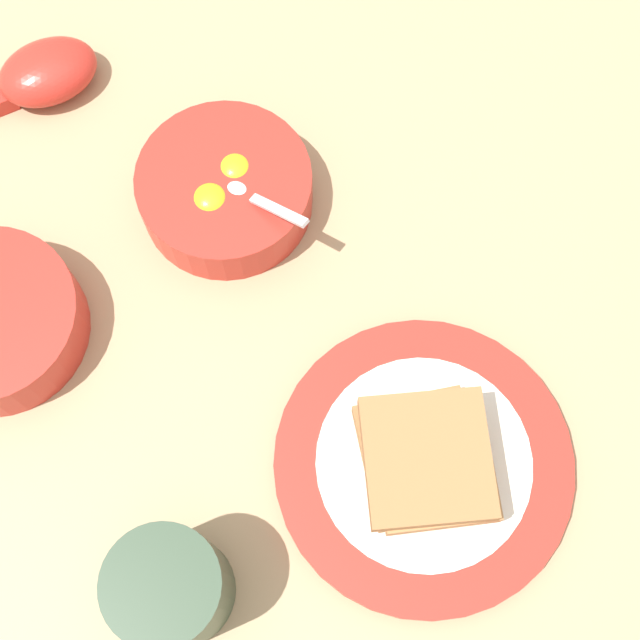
# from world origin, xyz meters

# --- Properties ---
(ground_plane) EXTENTS (3.00, 3.00, 0.00)m
(ground_plane) POSITION_xyz_m (0.00, 0.00, 0.00)
(ground_plane) COLOR tan
(egg_bowl) EXTENTS (0.14, 0.13, 0.07)m
(egg_bowl) POSITION_xyz_m (-0.04, 0.17, 0.02)
(egg_bowl) COLOR red
(egg_bowl) RESTS_ON ground_plane
(toast_plate) EXTENTS (0.21, 0.21, 0.01)m
(toast_plate) POSITION_xyz_m (0.16, 0.03, 0.01)
(toast_plate) COLOR red
(toast_plate) RESTS_ON ground_plane
(toast_sandwich) EXTENTS (0.12, 0.12, 0.04)m
(toast_sandwich) POSITION_xyz_m (0.16, 0.03, 0.04)
(toast_sandwich) COLOR #9E7042
(toast_sandwich) RESTS_ON toast_plate
(soup_spoon) EXTENTS (0.13, 0.14, 0.04)m
(soup_spoon) POSITION_xyz_m (-0.22, 0.21, 0.02)
(soup_spoon) COLOR red
(soup_spoon) RESTS_ON ground_plane
(drinking_cup) EXTENTS (0.07, 0.07, 0.09)m
(drinking_cup) POSITION_xyz_m (0.04, -0.10, 0.05)
(drinking_cup) COLOR #334733
(drinking_cup) RESTS_ON ground_plane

